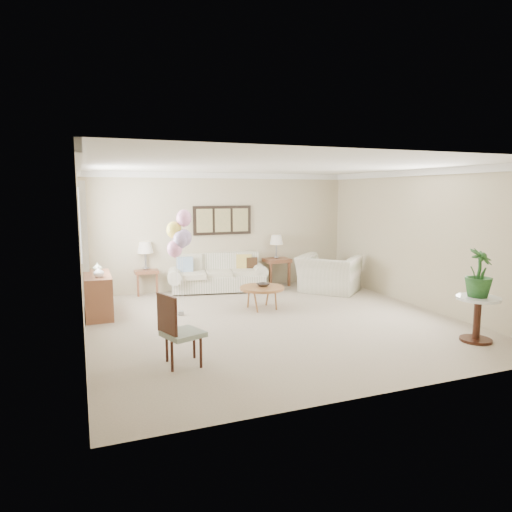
# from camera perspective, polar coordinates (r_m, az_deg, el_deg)

# --- Properties ---
(ground_plane) EXTENTS (6.00, 6.00, 0.00)m
(ground_plane) POSITION_cam_1_polar(r_m,az_deg,el_deg) (7.81, 2.28, -8.18)
(ground_plane) COLOR #B6A88F
(room_shell) EXTENTS (6.04, 6.04, 2.60)m
(room_shell) POSITION_cam_1_polar(r_m,az_deg,el_deg) (7.57, 1.31, 3.83)
(room_shell) COLOR #BCB595
(room_shell) RESTS_ON ground
(wall_art_triptych) EXTENTS (1.35, 0.06, 0.65)m
(wall_art_triptych) POSITION_cam_1_polar(r_m,az_deg,el_deg) (10.31, -4.21, 4.48)
(wall_art_triptych) COLOR black
(wall_art_triptych) RESTS_ON ground
(sofa) EXTENTS (2.38, 1.19, 0.82)m
(sofa) POSITION_cam_1_polar(r_m,az_deg,el_deg) (10.19, -4.81, -2.52)
(sofa) COLOR silver
(sofa) RESTS_ON ground
(end_table_left) EXTENTS (0.49, 0.45, 0.54)m
(end_table_left) POSITION_cam_1_polar(r_m,az_deg,el_deg) (10.04, -13.58, -2.15)
(end_table_left) COLOR brown
(end_table_left) RESTS_ON ground
(end_table_right) EXTENTS (0.58, 0.53, 0.64)m
(end_table_right) POSITION_cam_1_polar(r_m,az_deg,el_deg) (10.72, 2.55, -0.84)
(end_table_right) COLOR brown
(end_table_right) RESTS_ON ground
(lamp_left) EXTENTS (0.34, 0.34, 0.59)m
(lamp_left) POSITION_cam_1_polar(r_m,az_deg,el_deg) (9.96, -13.68, 0.91)
(lamp_left) COLOR gray
(lamp_left) RESTS_ON end_table_left
(lamp_right) EXTENTS (0.31, 0.31, 0.55)m
(lamp_right) POSITION_cam_1_polar(r_m,az_deg,el_deg) (10.65, 2.56, 1.96)
(lamp_right) COLOR gray
(lamp_right) RESTS_ON end_table_right
(coffee_table) EXTENTS (0.84, 0.84, 0.42)m
(coffee_table) POSITION_cam_1_polar(r_m,az_deg,el_deg) (8.54, 0.75, -4.10)
(coffee_table) COLOR olive
(coffee_table) RESTS_ON ground
(decor_bowl) EXTENTS (0.27, 0.27, 0.06)m
(decor_bowl) POSITION_cam_1_polar(r_m,az_deg,el_deg) (8.57, 0.88, -3.62)
(decor_bowl) COLOR #2B2521
(decor_bowl) RESTS_ON coffee_table
(armchair) EXTENTS (1.62, 1.64, 0.80)m
(armchair) POSITION_cam_1_polar(r_m,az_deg,el_deg) (10.12, 9.08, -2.23)
(armchair) COLOR silver
(armchair) RESTS_ON ground
(side_table) EXTENTS (0.61, 0.61, 0.67)m
(side_table) POSITION_cam_1_polar(r_m,az_deg,el_deg) (7.43, 25.98, -5.85)
(side_table) COLOR silver
(side_table) RESTS_ON ground
(potted_plant) EXTENTS (0.51, 0.51, 0.70)m
(potted_plant) POSITION_cam_1_polar(r_m,az_deg,el_deg) (7.34, 26.12, -1.93)
(potted_plant) COLOR #1D461B
(potted_plant) RESTS_ON side_table
(accent_chair) EXTENTS (0.58, 0.58, 0.92)m
(accent_chair) POSITION_cam_1_polar(r_m,az_deg,el_deg) (5.86, -9.76, -8.95)
(accent_chair) COLOR gray
(accent_chair) RESTS_ON ground
(credenza) EXTENTS (0.46, 1.20, 0.74)m
(credenza) POSITION_cam_1_polar(r_m,az_deg,el_deg) (8.58, -19.14, -4.61)
(credenza) COLOR brown
(credenza) RESTS_ON ground
(vase_white) EXTENTS (0.23, 0.23, 0.18)m
(vase_white) POSITION_cam_1_polar(r_m,az_deg,el_deg) (8.19, -19.07, -1.90)
(vase_white) COLOR silver
(vase_white) RESTS_ON credenza
(vase_sage) EXTENTS (0.17, 0.17, 0.17)m
(vase_sage) POSITION_cam_1_polar(r_m,az_deg,el_deg) (8.74, -19.21, -1.34)
(vase_sage) COLOR beige
(vase_sage) RESTS_ON credenza
(balloon_cluster) EXTENTS (0.46, 0.44, 1.88)m
(balloon_cluster) POSITION_cam_1_polar(r_m,az_deg,el_deg) (8.04, -9.54, 2.55)
(balloon_cluster) COLOR gray
(balloon_cluster) RESTS_ON ground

